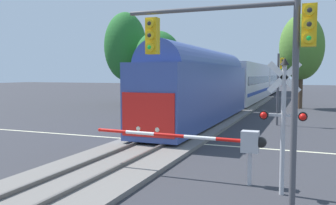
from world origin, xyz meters
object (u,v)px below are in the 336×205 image
Objects in this scene: crossing_signal_mast at (283,112)px; elm_centre_background at (302,47)px; traffic_signal_far_side at (280,77)px; commuter_train at (248,81)px; crossing_gate_near at (227,142)px; oak_behind_train at (158,55)px; traffic_signal_near_right at (243,51)px; crossing_gate_far at (136,104)px; pine_left_background at (125,47)px.

elm_centre_background reaches higher than crossing_signal_mast.
traffic_signal_far_side is 0.51× the size of elm_centre_background.
elm_centre_background is (6.37, -5.58, 3.71)m from commuter_train.
traffic_signal_far_side reaches higher than crossing_signal_mast.
crossing_gate_near is 29.16m from elm_centre_background.
commuter_train is at bearing 100.53° from crossing_signal_mast.
traffic_signal_far_side is at bearing -36.29° from oak_behind_train.
traffic_signal_near_right is at bearing -115.12° from crossing_signal_mast.
commuter_train is 10.34× the size of crossing_gate_near.
elm_centre_background is at bearing 86.64° from crossing_gate_near.
traffic_signal_far_side is at bearing 87.73° from crossing_gate_near.
commuter_train is at bearing 49.03° from oak_behind_train.
crossing_gate_far is 0.53× the size of pine_left_background.
oak_behind_train is (-14.76, 25.36, 3.15)m from crossing_signal_mast.
crossing_gate_near is 3.93m from traffic_signal_near_right.
pine_left_background reaches higher than crossing_signal_mast.
traffic_signal_near_right reaches higher than crossing_signal_mast.
crossing_signal_mast is at bearing 64.88° from traffic_signal_near_right.
elm_centre_background is at bearing 88.56° from traffic_signal_near_right.
traffic_signal_far_side is 0.91× the size of traffic_signal_near_right.
traffic_signal_near_right is 0.57× the size of elm_centre_background.
pine_left_background is at bearing -153.44° from commuter_train.
commuter_train is 35.49m from crossing_signal_mast.
pine_left_background reaches higher than traffic_signal_near_right.
crossing_gate_near is at bearing -56.14° from pine_left_background.
crossing_gate_far is at bearing -74.40° from oak_behind_train.
traffic_signal_far_side is at bearing 94.51° from crossing_signal_mast.
oak_behind_train is 0.75× the size of pine_left_background.
commuter_train is at bearing 26.56° from pine_left_background.
crossing_gate_near is 2.22m from crossing_signal_mast.
crossing_gate_near is 14.92m from traffic_signal_far_side.
pine_left_background is (-20.19, 28.04, 4.43)m from crossing_signal_mast.
crossing_gate_far is (-4.79, -22.01, -1.30)m from commuter_train.
elm_centre_background is at bearing 90.23° from crossing_signal_mast.
crossing_signal_mast reaches higher than crossing_gate_far.
commuter_train is 20.19m from traffic_signal_far_side.
traffic_signal_far_side reaches higher than crossing_gate_near.
pine_left_background is (-20.07, -1.27, 0.50)m from elm_centre_background.
elm_centre_background is (1.10, 13.89, 3.03)m from traffic_signal_far_side.
crossing_signal_mast is at bearing -19.51° from crossing_gate_near.
traffic_signal_near_right reaches higher than commuter_train.
traffic_signal_far_side is 0.61× the size of oak_behind_train.
crossing_signal_mast is 0.81× the size of traffic_signal_far_side.
traffic_signal_near_right is at bearing -81.38° from commuter_train.
crossing_gate_near is 1.08× the size of crossing_gate_far.
elm_centre_background is at bearing 3.61° from pine_left_background.
commuter_train is 12.96m from oak_behind_train.
commuter_train is 6.57× the size of elm_centre_background.
commuter_train reaches higher than crossing_signal_mast.
crossing_gate_far is at bearing 127.73° from crossing_gate_near.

